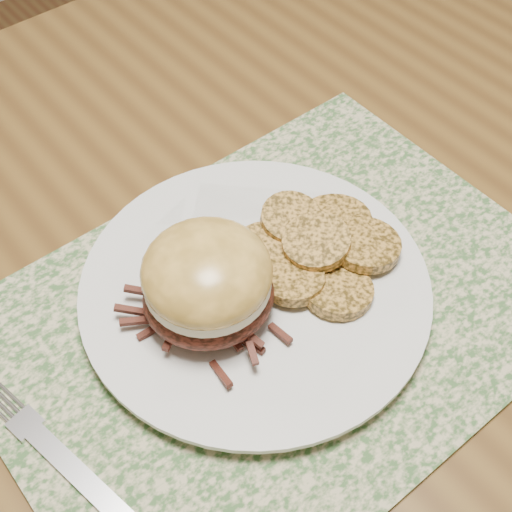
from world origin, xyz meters
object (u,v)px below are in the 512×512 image
(dining_table, at_px, (442,199))
(fork, at_px, (67,463))
(pork_sandwich, at_px, (207,282))
(dinner_plate, at_px, (255,290))

(dining_table, distance_m, fork, 0.47)
(fork, bearing_deg, dining_table, -4.37)
(pork_sandwich, height_order, fork, pork_sandwich)
(dinner_plate, xyz_separation_m, fork, (-0.19, -0.03, -0.01))
(dining_table, height_order, dinner_plate, dinner_plate)
(dinner_plate, distance_m, fork, 0.19)
(dining_table, relative_size, dinner_plate, 5.77)
(dinner_plate, height_order, pork_sandwich, pork_sandwich)
(dining_table, relative_size, fork, 8.55)
(dinner_plate, height_order, fork, dinner_plate)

